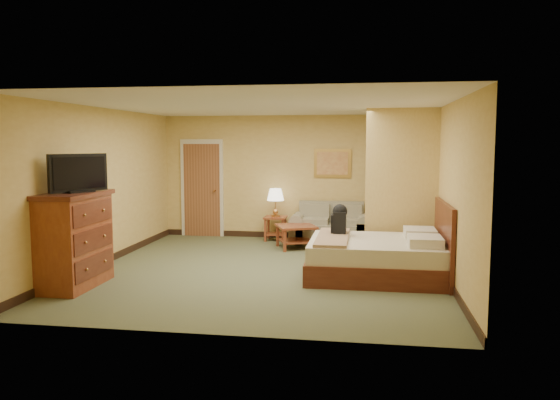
% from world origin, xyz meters
% --- Properties ---
extents(floor, '(6.00, 6.00, 0.00)m').
position_xyz_m(floor, '(0.00, 0.00, 0.00)').
color(floor, '#515738').
rests_on(floor, ground).
extents(ceiling, '(6.00, 6.00, 0.00)m').
position_xyz_m(ceiling, '(0.00, 0.00, 2.60)').
color(ceiling, white).
rests_on(ceiling, back_wall).
extents(back_wall, '(5.50, 0.02, 2.60)m').
position_xyz_m(back_wall, '(0.00, 3.00, 1.30)').
color(back_wall, tan).
rests_on(back_wall, floor).
extents(left_wall, '(0.02, 6.00, 2.60)m').
position_xyz_m(left_wall, '(-2.75, 0.00, 1.30)').
color(left_wall, tan).
rests_on(left_wall, floor).
extents(right_wall, '(0.02, 6.00, 2.60)m').
position_xyz_m(right_wall, '(2.75, 0.00, 1.30)').
color(right_wall, tan).
rests_on(right_wall, floor).
extents(partition, '(1.20, 0.15, 2.60)m').
position_xyz_m(partition, '(2.15, 0.93, 1.30)').
color(partition, tan).
rests_on(partition, floor).
extents(door, '(0.94, 0.16, 2.10)m').
position_xyz_m(door, '(-1.95, 2.96, 1.03)').
color(door, beige).
rests_on(door, floor).
extents(baseboard, '(5.50, 0.02, 0.12)m').
position_xyz_m(baseboard, '(0.00, 2.99, 0.06)').
color(baseboard, black).
rests_on(baseboard, floor).
extents(loveseat, '(1.63, 0.76, 0.82)m').
position_xyz_m(loveseat, '(0.87, 2.57, 0.27)').
color(loveseat, gray).
rests_on(loveseat, floor).
extents(side_table, '(0.45, 0.45, 0.50)m').
position_xyz_m(side_table, '(-0.28, 2.65, 0.33)').
color(side_table, maroon).
rests_on(side_table, floor).
extents(table_lamp, '(0.35, 0.35, 0.58)m').
position_xyz_m(table_lamp, '(-0.28, 2.65, 0.94)').
color(table_lamp, '#B78043').
rests_on(table_lamp, side_table).
extents(coffee_table, '(0.91, 0.91, 0.45)m').
position_xyz_m(coffee_table, '(0.25, 1.86, 0.32)').
color(coffee_table, maroon).
rests_on(coffee_table, floor).
extents(wall_picture, '(0.77, 0.04, 0.60)m').
position_xyz_m(wall_picture, '(0.87, 2.97, 1.60)').
color(wall_picture, '#B78E3F').
rests_on(wall_picture, back_wall).
extents(dresser, '(0.66, 1.26, 1.34)m').
position_xyz_m(dresser, '(-2.48, -1.42, 0.68)').
color(dresser, maroon).
rests_on(dresser, floor).
extents(tv, '(0.49, 0.79, 0.54)m').
position_xyz_m(tv, '(-2.38, -1.42, 1.59)').
color(tv, black).
rests_on(tv, dresser).
extents(bed, '(2.09, 1.78, 1.15)m').
position_xyz_m(bed, '(1.82, -0.18, 0.31)').
color(bed, '#4A1C11').
rests_on(bed, floor).
extents(backpack, '(0.23, 0.29, 0.50)m').
position_xyz_m(backpack, '(1.16, 0.13, 0.83)').
color(backpack, black).
rests_on(backpack, bed).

